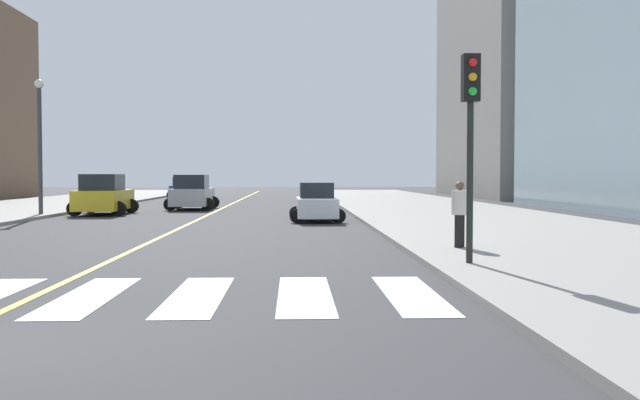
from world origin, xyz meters
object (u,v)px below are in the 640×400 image
Objects in this scene: car_yellow_fourth at (104,196)px; traffic_light_near_corner at (471,116)px; car_blue_third at (185,188)px; car_silver_second at (192,193)px; street_lamp at (40,133)px; car_white_nearest at (316,203)px; pedestrian_waiting_east at (460,211)px.

traffic_light_near_corner is (13.40, -21.32, 2.31)m from car_yellow_fourth.
car_blue_third is 0.96× the size of traffic_light_near_corner.
traffic_light_near_corner reaches higher than car_silver_second.
car_silver_second is at bearing 48.26° from street_lamp.
car_blue_third reaches higher than car_white_nearest.
car_yellow_fourth is 2.71× the size of pedestrian_waiting_east.
car_white_nearest is 16.25m from traffic_light_near_corner.
car_white_nearest is at bearing 49.39° from pedestrian_waiting_east.
car_yellow_fourth reaches higher than car_white_nearest.
street_lamp reaches higher than car_white_nearest.
car_blue_third is 2.48× the size of pedestrian_waiting_east.
car_white_nearest is 0.84× the size of car_silver_second.
car_yellow_fourth reaches higher than pedestrian_waiting_east.
car_blue_third is at bearing 83.96° from street_lamp.
pedestrian_waiting_east is at bearing -70.09° from car_blue_third.
car_blue_third is 0.91× the size of car_yellow_fourth.
traffic_light_near_corner is at bearing 99.18° from car_white_nearest.
car_yellow_fourth is (-3.75, -5.09, 0.01)m from car_silver_second.
street_lamp reaches higher than pedestrian_waiting_east.
car_silver_second is 6.32m from car_yellow_fourth.
car_yellow_fourth is at bearing 72.36° from pedestrian_waiting_east.
car_silver_second is 0.98× the size of car_yellow_fourth.
street_lamp is (-15.89, 19.41, 0.74)m from traffic_light_near_corner.
traffic_light_near_corner is at bearing -58.55° from car_yellow_fourth.
car_yellow_fourth is at bearing -57.84° from traffic_light_near_corner.
car_silver_second is 9.86m from street_lamp.
car_white_nearest is at bearing -80.15° from traffic_light_near_corner.
traffic_light_near_corner is 3.93m from pedestrian_waiting_east.
pedestrian_waiting_east is (3.30, -12.59, 0.30)m from car_white_nearest.
traffic_light_near_corner is 0.69× the size of street_lamp.
car_yellow_fourth reaches higher than car_silver_second.
car_white_nearest is at bearing -27.99° from car_yellow_fourth.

